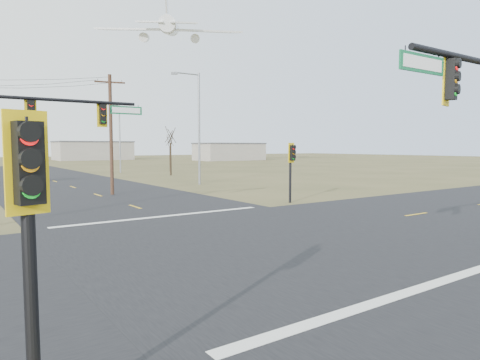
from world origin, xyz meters
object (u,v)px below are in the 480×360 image
(streetlight_b, at_px, (118,134))
(streetlight_a, at_px, (197,122))
(bare_tree_c, at_px, (170,135))
(mast_arm_far, at_px, (32,125))
(pedestal_signal_sw, at_px, (29,200))
(pedestal_signal_ne, at_px, (292,158))
(utility_pole_near, at_px, (111,133))
(bare_tree_d, at_px, (170,140))

(streetlight_b, bearing_deg, streetlight_a, -81.31)
(streetlight_b, bearing_deg, bare_tree_c, -58.90)
(mast_arm_far, bearing_deg, streetlight_a, 39.25)
(pedestal_signal_sw, height_order, bare_tree_c, bare_tree_c)
(streetlight_a, height_order, bare_tree_c, streetlight_a)
(pedestal_signal_ne, bearing_deg, streetlight_b, 82.88)
(pedestal_signal_ne, relative_size, streetlight_a, 0.37)
(pedestal_signal_sw, height_order, streetlight_b, streetlight_b)
(utility_pole_near, height_order, streetlight_b, streetlight_b)
(pedestal_signal_ne, height_order, pedestal_signal_sw, pedestal_signal_sw)
(pedestal_signal_ne, bearing_deg, bare_tree_d, 71.82)
(pedestal_signal_sw, bearing_deg, mast_arm_far, 68.83)
(pedestal_signal_ne, bearing_deg, mast_arm_far, 170.29)
(utility_pole_near, bearing_deg, bare_tree_c, 52.92)
(pedestal_signal_ne, distance_m, bare_tree_c, 30.74)
(utility_pole_near, relative_size, streetlight_a, 0.85)
(pedestal_signal_ne, xyz_separation_m, streetlight_a, (1.56, 16.05, 3.23))
(utility_pole_near, bearing_deg, mast_arm_far, -124.70)
(bare_tree_c, bearing_deg, bare_tree_d, 65.22)
(pedestal_signal_sw, bearing_deg, bare_tree_d, 50.89)
(mast_arm_far, xyz_separation_m, bare_tree_c, (21.15, 28.86, 0.49))
(pedestal_signal_ne, relative_size, utility_pole_near, 0.44)
(pedestal_signal_sw, distance_m, utility_pole_near, 29.50)
(pedestal_signal_ne, height_order, bare_tree_d, bare_tree_d)
(utility_pole_near, distance_m, streetlight_a, 11.01)
(streetlight_a, relative_size, bare_tree_c, 1.62)
(bare_tree_c, bearing_deg, streetlight_a, -105.02)
(pedestal_signal_sw, bearing_deg, bare_tree_c, 50.52)
(bare_tree_c, bearing_deg, streetlight_b, 112.60)
(streetlight_a, bearing_deg, pedestal_signal_ne, -75.23)
(mast_arm_far, height_order, streetlight_b, streetlight_b)
(mast_arm_far, relative_size, bare_tree_d, 1.49)
(mast_arm_far, bearing_deg, streetlight_b, 64.54)
(pedestal_signal_sw, relative_size, bare_tree_c, 0.63)
(bare_tree_d, bearing_deg, pedestal_signal_ne, -103.22)
(utility_pole_near, xyz_separation_m, streetlight_b, (10.00, 27.63, 0.67))
(bare_tree_c, bearing_deg, mast_arm_far, -126.23)
(mast_arm_far, xyz_separation_m, bare_tree_d, (24.68, 36.52, -0.16))
(mast_arm_far, bearing_deg, bare_tree_d, 54.86)
(streetlight_b, relative_size, bare_tree_c, 1.44)
(bare_tree_c, relative_size, bare_tree_d, 1.17)
(streetlight_a, height_order, streetlight_b, streetlight_a)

